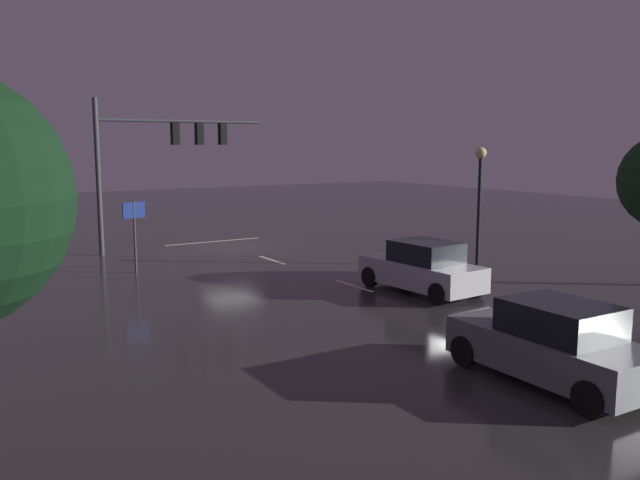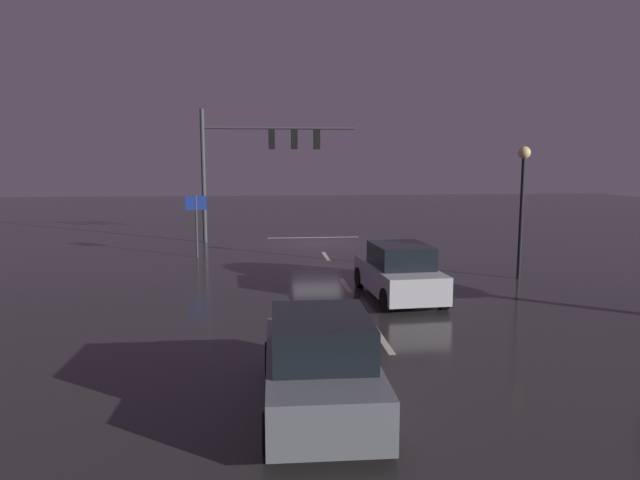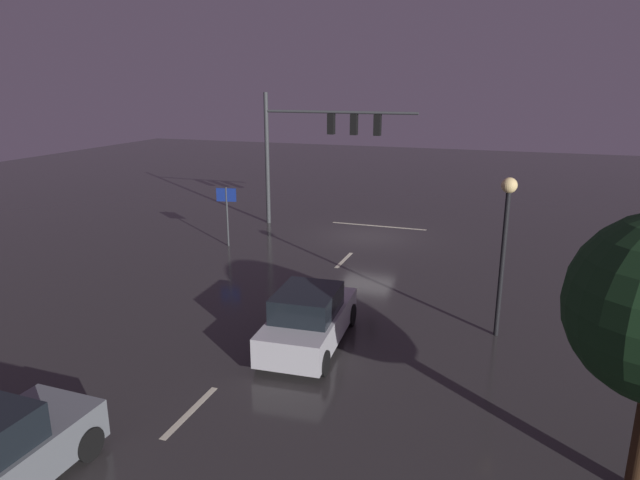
# 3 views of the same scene
# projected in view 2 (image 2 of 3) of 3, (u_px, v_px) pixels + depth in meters

# --- Properties ---
(ground_plane) EXTENTS (80.00, 80.00, 0.00)m
(ground_plane) POSITION_uv_depth(u_px,v_px,m) (317.00, 243.00, 29.46)
(ground_plane) COLOR #2D2B2B
(traffic_signal_assembly) EXTENTS (7.87, 0.47, 6.77)m
(traffic_signal_assembly) POSITION_uv_depth(u_px,v_px,m) (259.00, 151.00, 29.51)
(traffic_signal_assembly) COLOR #383A3D
(traffic_signal_assembly) RESTS_ON ground_plane
(lane_dash_far) EXTENTS (0.16, 2.20, 0.01)m
(lane_dash_far) POSITION_uv_depth(u_px,v_px,m) (326.00, 256.00, 25.51)
(lane_dash_far) COLOR beige
(lane_dash_far) RESTS_ON ground_plane
(lane_dash_mid) EXTENTS (0.16, 2.20, 0.01)m
(lane_dash_mid) POSITION_uv_depth(u_px,v_px,m) (345.00, 285.00, 19.60)
(lane_dash_mid) COLOR beige
(lane_dash_mid) RESTS_ON ground_plane
(lane_dash_near) EXTENTS (0.16, 2.20, 0.01)m
(lane_dash_near) POSITION_uv_depth(u_px,v_px,m) (382.00, 339.00, 13.69)
(lane_dash_near) COLOR beige
(lane_dash_near) RESTS_ON ground_plane
(stop_bar) EXTENTS (5.00, 0.16, 0.01)m
(stop_bar) POSITION_uv_depth(u_px,v_px,m) (313.00, 237.00, 31.62)
(stop_bar) COLOR beige
(stop_bar) RESTS_ON ground_plane
(car_approaching) EXTENTS (2.14, 4.46, 1.70)m
(car_approaching) POSITION_uv_depth(u_px,v_px,m) (399.00, 272.00, 17.71)
(car_approaching) COLOR #B7B7BC
(car_approaching) RESTS_ON ground_plane
(car_distant) EXTENTS (1.97, 4.40, 1.70)m
(car_distant) POSITION_uv_depth(u_px,v_px,m) (320.00, 365.00, 9.73)
(car_distant) COLOR slate
(car_distant) RESTS_ON ground_plane
(street_lamp_left_kerb) EXTENTS (0.44, 0.44, 4.70)m
(street_lamp_left_kerb) POSITION_uv_depth(u_px,v_px,m) (523.00, 186.00, 20.27)
(street_lamp_left_kerb) COLOR black
(street_lamp_left_kerb) RESTS_ON ground_plane
(route_sign) EXTENTS (0.89, 0.24, 2.73)m
(route_sign) POSITION_uv_depth(u_px,v_px,m) (196.00, 212.00, 24.98)
(route_sign) COLOR #383A3D
(route_sign) RESTS_ON ground_plane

